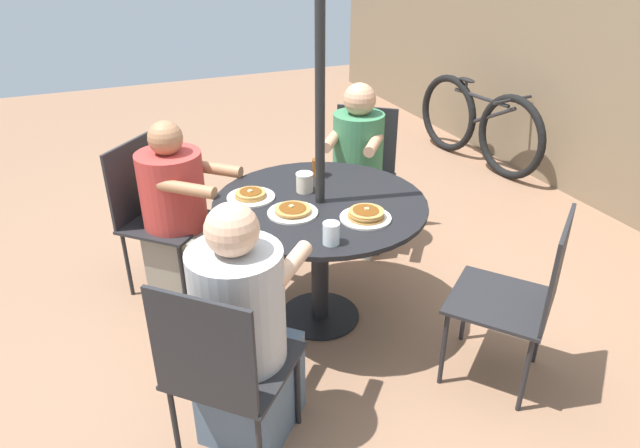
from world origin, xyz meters
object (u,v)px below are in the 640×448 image
diner_north (356,176)px  coffee_cup (305,182)px  diner_east (180,219)px  drinking_glass_a (331,233)px  syrup_bottle (319,167)px  patio_chair_west (523,293)px  pancake_plate_c (251,195)px  pancake_plate_a (366,215)px  bicycle (478,124)px  patio_chair_east (153,208)px  diner_south (244,338)px  patio_chair_south (222,365)px  pancake_plate_b (293,211)px  patio_chair_north (362,167)px  patio_table (320,223)px

diner_north → coffee_cup: 0.85m
diner_east → drinking_glass_a: (1.04, 0.52, 0.31)m
syrup_bottle → coffee_cup: bearing=-42.1°
diner_east → patio_chair_west: bearing=85.6°
diner_east → coffee_cup: bearing=96.9°
syrup_bottle → coffee_cup: size_ratio=1.34×
patio_chair_west → drinking_glass_a: patio_chair_west is taller
patio_chair_west → pancake_plate_c: patio_chair_west is taller
pancake_plate_c → drinking_glass_a: size_ratio=2.46×
pancake_plate_a → bicycle: 2.95m
coffee_cup → drinking_glass_a: bearing=-10.0°
patio_chair_east → diner_east: (0.13, 0.13, -0.04)m
patio_chair_east → diner_south: size_ratio=0.80×
patio_chair_south → pancake_plate_b: bearing=95.1°
diner_north → syrup_bottle: diner_north is taller
pancake_plate_c → patio_chair_north: bearing=122.9°
patio_table → coffee_cup: (-0.15, -0.03, 0.18)m
pancake_plate_a → drinking_glass_a: drinking_glass_a is taller
patio_chair_south → drinking_glass_a: size_ratio=8.86×
patio_chair_west → pancake_plate_b: (-0.77, -0.85, 0.24)m
diner_south → coffee_cup: bearing=97.2°
patio_table → bicycle: bearing=125.6°
pancake_plate_b → drinking_glass_a: drinking_glass_a is taller
patio_chair_east → pancake_plate_a: patio_chair_east is taller
patio_chair_east → pancake_plate_b: patio_chair_east is taller
diner_north → diner_south: 1.79m
diner_north → pancake_plate_c: size_ratio=4.50×
drinking_glass_a → patio_chair_north: bearing=147.3°
patio_table → diner_east: 0.90m
patio_chair_west → bicycle: bearing=18.2°
patio_chair_west → patio_chair_north: bearing=51.2°
patio_chair_south → diner_south: 0.18m
diner_north → patio_chair_east: size_ratio=1.25×
patio_chair_west → coffee_cup: 1.25m
patio_chair_south → patio_table: bearing=90.0°
patio_chair_south → diner_east: bearing=129.8°
drinking_glass_a → bicycle: bearing=130.4°
diner_north → pancake_plate_b: 1.10m
syrup_bottle → pancake_plate_c: bearing=-72.6°
patio_table → coffee_cup: 0.24m
diner_south → drinking_glass_a: bearing=67.7°
diner_north → coffee_cup: size_ratio=10.95×
patio_table → pancake_plate_a: bearing=25.3°
patio_chair_west → patio_chair_east: bearing=94.0°
diner_south → pancake_plate_b: 0.76m
diner_north → pancake_plate_b: bearing=85.0°
patio_chair_south → bicycle: size_ratio=0.59×
diner_north → drinking_glass_a: 1.35m
syrup_bottle → pancake_plate_b: bearing=-38.0°
diner_east → patio_chair_east: bearing=-90.0°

